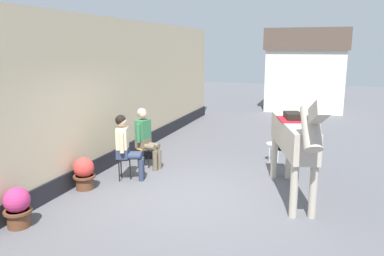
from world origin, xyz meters
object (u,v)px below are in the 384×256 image
(seated_visitor_far, at_px, (145,135))
(flower_planter_far, at_px, (84,173))
(seated_visitor_near, at_px, (126,144))
(spare_stool_white, at_px, (273,146))
(flower_planter_near, at_px, (17,207))
(saddled_horse_center, at_px, (295,137))
(satchel_bag, at_px, (148,155))

(seated_visitor_far, xyz_separation_m, flower_planter_far, (-0.54, -1.65, -0.44))
(seated_visitor_near, distance_m, spare_stool_white, 3.61)
(seated_visitor_near, xyz_separation_m, seated_visitor_far, (0.02, 0.89, 0.00))
(flower_planter_far, distance_m, spare_stool_white, 4.49)
(seated_visitor_far, relative_size, flower_planter_near, 2.17)
(seated_visitor_near, distance_m, flower_planter_far, 1.02)
(saddled_horse_center, bearing_deg, spare_stool_white, 106.09)
(spare_stool_white, bearing_deg, seated_visitor_far, -152.04)
(flower_planter_far, relative_size, spare_stool_white, 1.39)
(saddled_horse_center, xyz_separation_m, flower_planter_near, (-3.92, -2.61, -0.82))
(seated_visitor_near, xyz_separation_m, flower_planter_near, (-0.54, -2.49, -0.44))
(seated_visitor_near, height_order, flower_planter_near, seated_visitor_near)
(saddled_horse_center, bearing_deg, flower_planter_near, -146.34)
(flower_planter_near, bearing_deg, flower_planter_far, 89.27)
(seated_visitor_near, bearing_deg, flower_planter_far, -124.17)
(flower_planter_near, relative_size, spare_stool_white, 1.39)
(seated_visitor_near, distance_m, saddled_horse_center, 3.40)
(flower_planter_far, bearing_deg, flower_planter_near, -90.73)
(seated_visitor_far, bearing_deg, saddled_horse_center, -12.91)
(seated_visitor_far, relative_size, flower_planter_far, 2.17)
(spare_stool_white, relative_size, satchel_bag, 1.64)
(flower_planter_near, bearing_deg, spare_stool_white, 55.76)
(saddled_horse_center, bearing_deg, satchel_bag, 158.40)
(seated_visitor_near, relative_size, saddled_horse_center, 0.48)
(spare_stool_white, height_order, satchel_bag, spare_stool_white)
(flower_planter_far, bearing_deg, saddled_horse_center, 12.71)
(flower_planter_near, distance_m, satchel_bag, 4.06)
(flower_planter_far, bearing_deg, seated_visitor_far, 71.81)
(saddled_horse_center, height_order, satchel_bag, saddled_horse_center)
(flower_planter_near, xyz_separation_m, spare_stool_white, (3.28, 4.82, 0.07))
(seated_visitor_far, relative_size, saddled_horse_center, 0.48)
(saddled_horse_center, relative_size, satchel_bag, 10.40)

